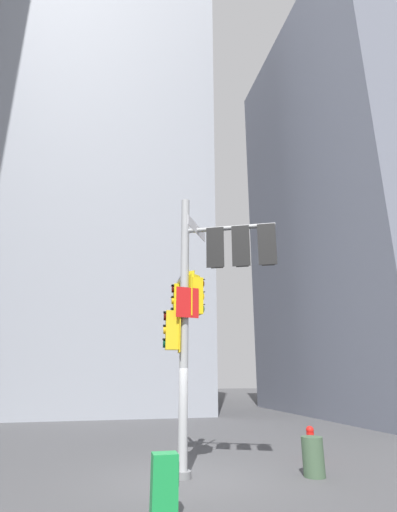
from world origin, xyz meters
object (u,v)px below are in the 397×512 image
signal_pole_assembly (202,293)px  fire_hydrant (311,441)px  trash_bin (313,457)px  newspaper_box (164,486)px

signal_pole_assembly → fire_hydrant: bearing=19.8°
fire_hydrant → trash_bin: size_ratio=1.01×
signal_pole_assembly → trash_bin: signal_pole_assembly is taller
signal_pole_assembly → newspaper_box: 4.89m
fire_hydrant → newspaper_box: bearing=-141.8°
newspaper_box → trash_bin: newspaper_box is taller
fire_hydrant → newspaper_box: 6.26m
trash_bin → signal_pole_assembly: bearing=168.2°
signal_pole_assembly → trash_bin: bearing=-11.8°
fire_hydrant → newspaper_box: newspaper_box is taller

